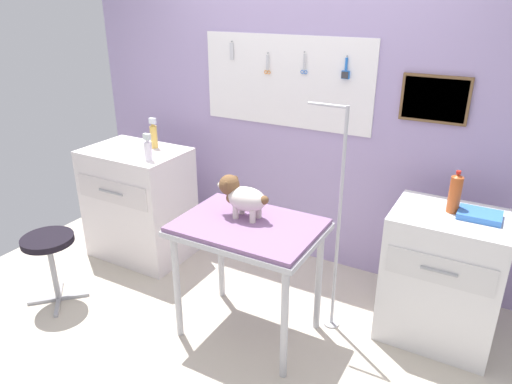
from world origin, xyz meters
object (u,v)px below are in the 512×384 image
at_px(counter_left, 139,203).
at_px(spray_bottle_short, 148,149).
at_px(dog, 242,196).
at_px(grooming_table, 248,236).
at_px(grooming_arm, 337,233).
at_px(cabinet_right, 442,277).
at_px(stool, 49,249).
at_px(soda_bottle, 455,193).

xyz_separation_m(counter_left, spray_bottle_short, (0.28, -0.14, 0.55)).
bearing_deg(dog, grooming_table, -37.19).
relative_size(grooming_table, grooming_arm, 0.58).
xyz_separation_m(grooming_arm, counter_left, (-1.77, 0.12, -0.23)).
xyz_separation_m(cabinet_right, stool, (-2.47, -0.96, -0.00)).
bearing_deg(dog, cabinet_right, 23.66).
bearing_deg(dog, spray_bottle_short, 165.11).
height_order(grooming_arm, spray_bottle_short, grooming_arm).
bearing_deg(dog, counter_left, 162.41).
distance_m(grooming_arm, dog, 0.64).
xyz_separation_m(grooming_table, soda_bottle, (1.06, 0.61, 0.28)).
height_order(dog, soda_bottle, soda_bottle).
xyz_separation_m(dog, spray_bottle_short, (-0.96, 0.25, 0.08)).
relative_size(counter_left, spray_bottle_short, 4.57).
bearing_deg(cabinet_right, counter_left, -177.20).
xyz_separation_m(counter_left, stool, (-0.07, -0.85, -0.03)).
distance_m(cabinet_right, soda_bottle, 0.56).
distance_m(stool, soda_bottle, 2.71).
bearing_deg(soda_bottle, stool, -157.75).
relative_size(cabinet_right, spray_bottle_short, 4.26).
height_order(grooming_arm, cabinet_right, grooming_arm).
distance_m(grooming_table, dog, 0.25).
bearing_deg(grooming_arm, soda_bottle, 24.34).
bearing_deg(counter_left, spray_bottle_short, -26.32).
bearing_deg(grooming_table, soda_bottle, 29.89).
height_order(dog, counter_left, dog).
bearing_deg(grooming_table, dog, 142.81).
relative_size(stool, spray_bottle_short, 2.57).
relative_size(grooming_arm, cabinet_right, 1.73).
bearing_deg(grooming_arm, grooming_table, -143.40).
bearing_deg(counter_left, soda_bottle, 3.78).
height_order(counter_left, stool, counter_left).
xyz_separation_m(grooming_table, counter_left, (-1.32, 0.45, -0.24)).
bearing_deg(counter_left, cabinet_right, 2.80).
bearing_deg(grooming_arm, stool, -158.47).
xyz_separation_m(cabinet_right, soda_bottle, (-0.01, 0.04, 0.56)).
bearing_deg(cabinet_right, grooming_arm, -159.26).
relative_size(grooming_table, dog, 2.42).
height_order(grooming_table, counter_left, counter_left).
bearing_deg(soda_bottle, counter_left, -176.22).
xyz_separation_m(grooming_table, spray_bottle_short, (-1.04, 0.32, 0.31)).
height_order(dog, spray_bottle_short, spray_bottle_short).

